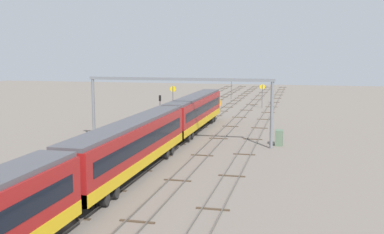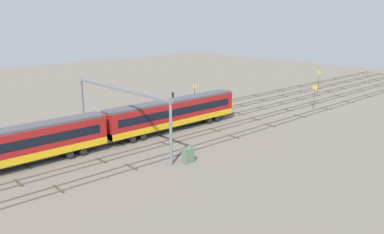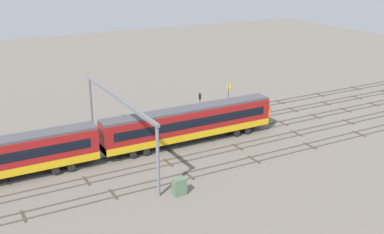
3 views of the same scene
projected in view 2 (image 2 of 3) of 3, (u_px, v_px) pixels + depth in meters
The scene contains 12 objects.
ground_plane at pixel (173, 130), 61.91m from camera, with size 197.44×197.44×0.00m, color slate.
track_near_foreground at pixel (212, 143), 55.71m from camera, with size 181.44×2.40×0.16m.
track_second_near at pixel (191, 136), 58.80m from camera, with size 181.44×2.40×0.16m.
track_with_train at pixel (173, 130), 61.89m from camera, with size 181.44×2.40×0.16m.
track_second_far at pixel (156, 125), 64.98m from camera, with size 181.44×2.40×0.16m.
track_far_background at pixel (141, 120), 68.07m from camera, with size 181.44×2.40×0.16m.
overhead_gantry at pixel (120, 100), 53.89m from camera, with size 0.40×22.59×7.99m.
speed_sign_near_foreground at pixel (318, 79), 92.74m from camera, with size 0.14×0.81×4.96m.
speed_sign_mid_trackside at pixel (315, 93), 75.87m from camera, with size 0.14×1.02×4.70m.
speed_sign_far_trackside at pixel (195, 94), 72.07m from camera, with size 0.14×0.98×5.52m.
signal_light_trackside_approach at pixel (173, 101), 69.87m from camera, with size 0.31×0.32×4.39m.
relay_cabinet at pixel (188, 155), 48.13m from camera, with size 1.42×0.88×1.84m.
Camera 2 is at (-37.90, -45.87, 17.47)m, focal length 36.73 mm.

